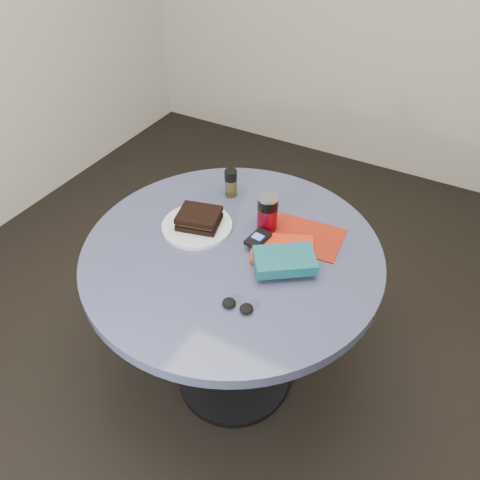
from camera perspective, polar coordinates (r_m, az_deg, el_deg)
The scene contains 11 objects.
ground at distance 2.13m, azimuth -0.74°, elevation -16.24°, with size 4.00×4.00×0.00m, color black.
table at distance 1.67m, azimuth -0.91°, elevation -5.23°, with size 1.00×1.00×0.75m.
plate at distance 1.64m, azimuth -5.26°, elevation 1.72°, with size 0.24×0.24×0.02m, color silver.
sandwich at distance 1.62m, azimuth -5.01°, elevation 2.65°, with size 0.16×0.15×0.05m.
soda_can at distance 1.60m, azimuth 3.37°, elevation 3.30°, with size 0.09×0.09×0.13m.
pepper_grinder at distance 1.76m, azimuth -1.12°, elevation 6.98°, with size 0.06×0.06×0.11m.
magazine at distance 1.61m, azimuth 7.95°, elevation 0.41°, with size 0.25×0.18×0.00m, color maroon.
red_book at distance 1.54m, azimuth 5.16°, elevation -1.09°, with size 0.20×0.14×0.02m, color #B3270E.
novel at distance 1.46m, azimuth 5.45°, elevation -2.48°, with size 0.19×0.12×0.04m, color #114A53.
mp3_player at distance 1.55m, azimuth 2.19°, elevation 0.19°, with size 0.06×0.10×0.02m.
headphones at distance 1.36m, azimuth -0.29°, elevation -8.03°, with size 0.10×0.05×0.02m.
Camera 1 is at (0.58, -1.00, 1.79)m, focal length 35.00 mm.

